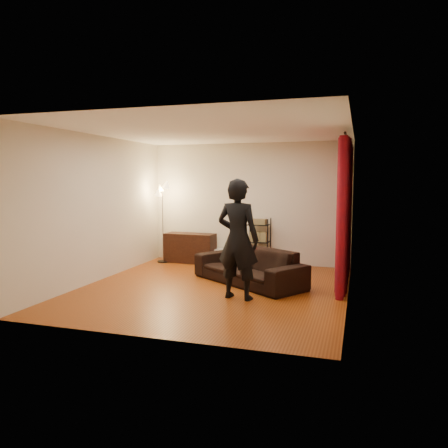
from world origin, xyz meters
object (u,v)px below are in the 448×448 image
(storage_boxes, at_px, (220,256))
(wire_shelf, at_px, (258,242))
(sofa, at_px, (249,266))
(media_cabinet, at_px, (190,248))
(person, at_px, (238,239))
(floor_lamp, at_px, (163,223))

(storage_boxes, xyz_separation_m, wire_shelf, (0.91, -0.03, 0.36))
(sofa, distance_m, media_cabinet, 2.38)
(person, bearing_deg, storage_boxes, -56.83)
(sofa, height_order, floor_lamp, floor_lamp)
(person, relative_size, storage_boxes, 4.87)
(sofa, distance_m, person, 1.22)
(storage_boxes, height_order, wire_shelf, wire_shelf)
(sofa, distance_m, wire_shelf, 1.75)
(media_cabinet, height_order, wire_shelf, wire_shelf)
(sofa, distance_m, storage_boxes, 2.10)
(person, height_order, storage_boxes, person)
(wire_shelf, bearing_deg, storage_boxes, -168.86)
(wire_shelf, distance_m, floor_lamp, 2.22)
(media_cabinet, bearing_deg, wire_shelf, 7.32)
(storage_boxes, bearing_deg, sofa, -57.52)
(wire_shelf, bearing_deg, floor_lamp, -158.98)
(sofa, height_order, wire_shelf, wire_shelf)
(storage_boxes, bearing_deg, floor_lamp, -165.41)
(storage_boxes, bearing_deg, media_cabinet, -164.62)
(person, xyz_separation_m, storage_boxes, (-1.21, 2.81, -0.79))
(media_cabinet, bearing_deg, floor_lamp, -164.19)
(wire_shelf, xyz_separation_m, floor_lamp, (-2.17, -0.29, 0.37))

